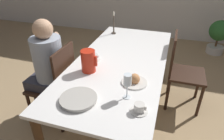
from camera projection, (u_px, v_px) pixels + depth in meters
ground_plane at (119, 114)px, 2.44m from camera, size 20.00×20.00×0.00m
dining_table at (120, 68)px, 2.11m from camera, size 0.90×1.98×0.75m
chair_person_side at (57, 84)px, 2.14m from camera, size 0.42×0.42×0.93m
chair_opposite at (181, 70)px, 2.39m from camera, size 0.42×0.42×0.93m
person_seated at (47, 65)px, 2.06m from camera, size 0.39×0.41×1.19m
red_pitcher at (88, 61)px, 1.82m from camera, size 0.16×0.13×0.21m
wine_glass_water at (128, 81)px, 1.46m from camera, size 0.06×0.06×0.21m
teacup_near_person at (139, 108)px, 1.38m from camera, size 0.13×0.13×0.07m
teacup_across at (94, 57)px, 2.06m from camera, size 0.13×0.13×0.07m
serving_tray at (78, 99)px, 1.49m from camera, size 0.28×0.28×0.03m
bread_plate at (134, 80)px, 1.69m from camera, size 0.22×0.22×0.09m
candlestick_tall at (114, 26)px, 2.68m from camera, size 0.06×0.06×0.30m
potted_plant at (219, 35)px, 3.75m from camera, size 0.38×0.38×0.65m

